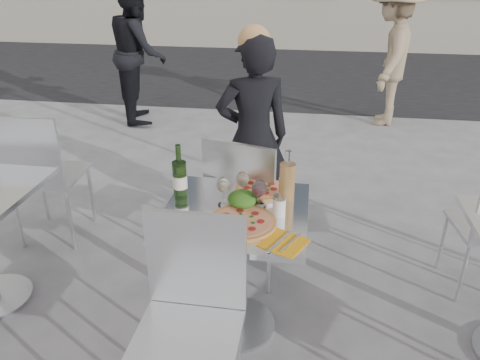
# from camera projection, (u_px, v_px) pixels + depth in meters

# --- Properties ---
(ground) EXTENTS (80.00, 80.00, 0.00)m
(ground) POSITION_uv_depth(u_px,v_px,m) (236.00, 325.00, 2.67)
(ground) COLOR #606062
(street_asphalt) EXTENTS (24.00, 5.00, 0.00)m
(street_asphalt) POSITION_uv_depth(u_px,v_px,m) (292.00, 70.00, 8.45)
(street_asphalt) COLOR black
(street_asphalt) RESTS_ON ground
(main_table) EXTENTS (0.72, 0.72, 0.75)m
(main_table) POSITION_uv_depth(u_px,v_px,m) (236.00, 246.00, 2.43)
(main_table) COLOR #B7BABF
(main_table) RESTS_ON ground
(chair_far) EXTENTS (0.56, 0.57, 0.98)m
(chair_far) POSITION_uv_depth(u_px,v_px,m) (247.00, 199.00, 2.81)
(chair_far) COLOR silver
(chair_far) RESTS_ON ground
(chair_near) EXTENTS (0.44, 0.45, 0.96)m
(chair_near) POSITION_uv_depth(u_px,v_px,m) (191.00, 307.00, 1.97)
(chair_near) COLOR silver
(chair_near) RESTS_ON ground
(side_chair_lfar) EXTENTS (0.47, 0.49, 0.99)m
(side_chair_lfar) POSITION_uv_depth(u_px,v_px,m) (41.00, 169.00, 3.19)
(side_chair_lfar) COLOR silver
(side_chair_lfar) RESTS_ON ground
(woman_diner) EXTENTS (0.61, 0.50, 1.45)m
(woman_diner) POSITION_uv_depth(u_px,v_px,m) (253.00, 137.00, 3.34)
(woman_diner) COLOR black
(woman_diner) RESTS_ON ground
(pedestrian_a) EXTENTS (0.87, 0.98, 1.68)m
(pedestrian_a) POSITION_uv_depth(u_px,v_px,m) (139.00, 52.00, 5.63)
(pedestrian_a) COLOR black
(pedestrian_a) RESTS_ON ground
(pedestrian_b) EXTENTS (0.81, 1.17, 1.67)m
(pedestrian_b) POSITION_uv_depth(u_px,v_px,m) (390.00, 55.00, 5.50)
(pedestrian_b) COLOR #947D5F
(pedestrian_b) RESTS_ON ground
(pizza_near) EXTENTS (0.33, 0.33, 0.02)m
(pizza_near) POSITION_uv_depth(u_px,v_px,m) (242.00, 222.00, 2.22)
(pizza_near) COLOR tan
(pizza_near) RESTS_ON main_table
(pizza_far) EXTENTS (0.31, 0.31, 0.03)m
(pizza_far) POSITION_uv_depth(u_px,v_px,m) (260.00, 190.00, 2.51)
(pizza_far) COLOR white
(pizza_far) RESTS_ON main_table
(salad_plate) EXTENTS (0.22, 0.22, 0.09)m
(salad_plate) POSITION_uv_depth(u_px,v_px,m) (242.00, 200.00, 2.36)
(salad_plate) COLOR white
(salad_plate) RESTS_ON main_table
(wine_bottle) EXTENTS (0.07, 0.07, 0.29)m
(wine_bottle) POSITION_uv_depth(u_px,v_px,m) (180.00, 177.00, 2.43)
(wine_bottle) COLOR #2F5720
(wine_bottle) RESTS_ON main_table
(carafe) EXTENTS (0.08, 0.08, 0.29)m
(carafe) POSITION_uv_depth(u_px,v_px,m) (287.00, 182.00, 2.36)
(carafe) COLOR #E6AF62
(carafe) RESTS_ON main_table
(sugar_shaker) EXTENTS (0.06, 0.06, 0.11)m
(sugar_shaker) POSITION_uv_depth(u_px,v_px,m) (279.00, 206.00, 2.28)
(sugar_shaker) COLOR white
(sugar_shaker) RESTS_ON main_table
(wineglass_white_a) EXTENTS (0.07, 0.07, 0.16)m
(wineglass_white_a) POSITION_uv_depth(u_px,v_px,m) (223.00, 186.00, 2.35)
(wineglass_white_a) COLOR white
(wineglass_white_a) RESTS_ON main_table
(wineglass_white_b) EXTENTS (0.07, 0.07, 0.16)m
(wineglass_white_b) POSITION_uv_depth(u_px,v_px,m) (242.00, 180.00, 2.41)
(wineglass_white_b) COLOR white
(wineglass_white_b) RESTS_ON main_table
(wineglass_red_a) EXTENTS (0.07, 0.07, 0.16)m
(wineglass_red_a) POSITION_uv_depth(u_px,v_px,m) (259.00, 190.00, 2.30)
(wineglass_red_a) COLOR white
(wineglass_red_a) RESTS_ON main_table
(wineglass_red_b) EXTENTS (0.07, 0.07, 0.16)m
(wineglass_red_b) POSITION_uv_depth(u_px,v_px,m) (260.00, 189.00, 2.32)
(wineglass_red_b) COLOR white
(wineglass_red_b) RESTS_ON main_table
(napkin_left) EXTENTS (0.24, 0.24, 0.01)m
(napkin_left) POSITION_uv_depth(u_px,v_px,m) (172.00, 227.00, 2.20)
(napkin_left) COLOR #F3AA15
(napkin_left) RESTS_ON main_table
(napkin_right) EXTENTS (0.24, 0.24, 0.01)m
(napkin_right) POSITION_uv_depth(u_px,v_px,m) (284.00, 243.00, 2.08)
(napkin_right) COLOR #F3AA15
(napkin_right) RESTS_ON main_table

